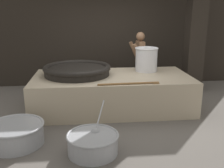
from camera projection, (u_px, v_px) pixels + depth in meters
ground_plane at (112, 108)px, 6.17m from camera, size 60.00×60.00×0.00m
back_wall at (104, 15)px, 7.79m from camera, size 8.80×0.24×4.19m
support_pillar at (197, 15)px, 6.97m from camera, size 0.44×0.44×4.19m
hearth_platform at (112, 92)px, 6.07m from camera, size 3.56×1.73×0.78m
giant_wok_near at (77, 70)px, 6.02m from camera, size 1.55×1.55×0.23m
stock_pot at (146, 59)px, 6.36m from camera, size 0.56×0.56×0.58m
stirring_paddle at (132, 83)px, 5.26m from camera, size 1.26×0.12×0.04m
cook at (139, 61)px, 7.13m from camera, size 0.39×0.60×1.67m
prep_bowl_vegetables at (93, 142)px, 4.16m from camera, size 0.84×1.05×0.68m
prep_bowl_meat at (15, 133)px, 4.44m from camera, size 0.97×0.97×0.37m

